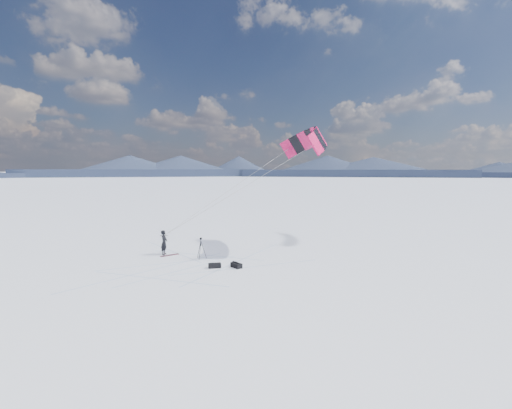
{
  "coord_description": "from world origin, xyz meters",
  "views": [
    {
      "loc": [
        3.06,
        -23.93,
        6.11
      ],
      "look_at": [
        3.9,
        3.36,
        3.52
      ],
      "focal_mm": 26.0,
      "sensor_mm": 36.0,
      "label": 1
    }
  ],
  "objects_px": {
    "tripod": "(201,245)",
    "gear_bag_a": "(215,266)",
    "gear_bag_b": "(236,265)",
    "snowboard": "(170,255)",
    "snowkiter": "(164,255)"
  },
  "relations": [
    {
      "from": "gear_bag_a",
      "to": "gear_bag_b",
      "type": "xyz_separation_m",
      "value": [
        1.35,
        0.02,
        0.01
      ]
    },
    {
      "from": "snowboard",
      "to": "gear_bag_a",
      "type": "relative_size",
      "value": 1.68
    },
    {
      "from": "tripod",
      "to": "gear_bag_a",
      "type": "bearing_deg",
      "value": -81.57
    },
    {
      "from": "tripod",
      "to": "snowboard",
      "type": "bearing_deg",
      "value": 139.72
    },
    {
      "from": "snowboard",
      "to": "gear_bag_a",
      "type": "height_order",
      "value": "gear_bag_a"
    },
    {
      "from": "snowkiter",
      "to": "snowboard",
      "type": "distance_m",
      "value": 0.52
    },
    {
      "from": "gear_bag_a",
      "to": "gear_bag_b",
      "type": "distance_m",
      "value": 1.35
    },
    {
      "from": "gear_bag_a",
      "to": "gear_bag_b",
      "type": "height_order",
      "value": "gear_bag_b"
    },
    {
      "from": "tripod",
      "to": "gear_bag_b",
      "type": "height_order",
      "value": "tripod"
    },
    {
      "from": "gear_bag_b",
      "to": "snowkiter",
      "type": "bearing_deg",
      "value": -161.4
    },
    {
      "from": "snowboard",
      "to": "gear_bag_b",
      "type": "relative_size",
      "value": 1.6
    },
    {
      "from": "snowkiter",
      "to": "snowboard",
      "type": "height_order",
      "value": "snowkiter"
    },
    {
      "from": "tripod",
      "to": "gear_bag_a",
      "type": "distance_m",
      "value": 2.79
    },
    {
      "from": "snowkiter",
      "to": "gear_bag_b",
      "type": "xyz_separation_m",
      "value": [
        5.26,
        -3.72,
        0.16
      ]
    },
    {
      "from": "tripod",
      "to": "gear_bag_b",
      "type": "bearing_deg",
      "value": -60.63
    }
  ]
}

